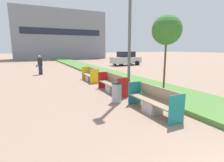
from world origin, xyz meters
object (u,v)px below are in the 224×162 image
(bench_teal_frame, at_px, (153,102))
(bench_yellow_frame, at_px, (90,76))
(street_lamp_post, at_px, (130,2))
(parked_car_distant, at_px, (126,59))
(bench_red_frame, at_px, (113,85))
(pedestrian_walking, at_px, (40,65))
(litter_bin, at_px, (117,92))
(sapling_tree_near, at_px, (167,30))

(bench_teal_frame, xyz_separation_m, bench_yellow_frame, (-0.00, 6.90, -0.01))
(street_lamp_post, height_order, parked_car_distant, street_lamp_post)
(bench_red_frame, height_order, pedestrian_walking, pedestrian_walking)
(bench_red_frame, bearing_deg, street_lamp_post, -45.62)
(bench_teal_frame, height_order, bench_yellow_frame, same)
(bench_red_frame, bearing_deg, litter_bin, -110.74)
(litter_bin, bearing_deg, parked_car_distant, 58.15)
(litter_bin, bearing_deg, sapling_tree_near, 8.57)
(pedestrian_walking, xyz_separation_m, parked_car_distant, (11.23, 4.20, 0.05))
(pedestrian_walking, bearing_deg, sapling_tree_near, -60.94)
(bench_yellow_frame, bearing_deg, street_lamp_post, -81.65)
(sapling_tree_near, bearing_deg, parked_car_distant, 67.09)
(bench_teal_frame, height_order, parked_car_distant, parked_car_distant)
(bench_yellow_frame, height_order, litter_bin, bench_yellow_frame)
(bench_red_frame, height_order, bench_yellow_frame, same)
(bench_yellow_frame, relative_size, parked_car_distant, 0.44)
(litter_bin, height_order, parked_car_distant, parked_car_distant)
(bench_teal_frame, bearing_deg, litter_bin, 111.08)
(bench_teal_frame, xyz_separation_m, litter_bin, (-0.64, 1.65, 0.06))
(street_lamp_post, bearing_deg, litter_bin, -139.60)
(bench_teal_frame, distance_m, pedestrian_walking, 12.16)
(bench_teal_frame, xyz_separation_m, bench_red_frame, (0.00, 3.33, 0.00))
(litter_bin, xyz_separation_m, pedestrian_walking, (-2.34, 10.13, 0.42))
(litter_bin, bearing_deg, pedestrian_walking, 103.00)
(litter_bin, height_order, street_lamp_post, street_lamp_post)
(pedestrian_walking, bearing_deg, bench_red_frame, -70.59)
(bench_red_frame, xyz_separation_m, sapling_tree_near, (2.40, -1.23, 2.80))
(bench_teal_frame, distance_m, bench_red_frame, 3.33)
(bench_teal_frame, height_order, pedestrian_walking, pedestrian_walking)
(parked_car_distant, bearing_deg, bench_yellow_frame, -139.80)
(pedestrian_walking, relative_size, parked_car_distant, 0.39)
(bench_yellow_frame, xyz_separation_m, street_lamp_post, (0.61, -4.18, 4.06))
(bench_yellow_frame, height_order, parked_car_distant, parked_car_distant)
(street_lamp_post, height_order, pedestrian_walking, street_lamp_post)
(bench_teal_frame, bearing_deg, sapling_tree_near, 41.30)
(bench_teal_frame, distance_m, litter_bin, 1.77)
(bench_red_frame, distance_m, litter_bin, 1.80)
(bench_yellow_frame, distance_m, parked_car_distant, 12.29)
(bench_yellow_frame, xyz_separation_m, litter_bin, (-0.63, -5.24, 0.07))
(bench_yellow_frame, relative_size, litter_bin, 2.23)
(sapling_tree_near, xyz_separation_m, parked_car_distant, (5.86, 13.86, -2.27))
(bench_teal_frame, relative_size, street_lamp_post, 0.29)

